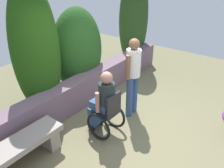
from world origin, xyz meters
TOP-DOWN VIEW (x-y plane):
  - ground_plane at (0.00, 0.00)m, footprint 10.30×10.30m
  - stone_retaining_wall at (0.00, 1.50)m, footprint 6.52×0.39m
  - hedge_backdrop at (0.31, 2.00)m, footprint 6.69×1.04m
  - stone_bench at (-1.96, 0.96)m, footprint 1.66×0.45m
  - person_in_wheelchair at (-0.38, 0.40)m, footprint 0.53×0.66m
  - person_standing_companion at (0.47, 0.34)m, footprint 0.49×0.30m

SIDE VIEW (x-z plane):
  - ground_plane at x=0.00m, z-range 0.00..0.00m
  - stone_bench at x=-1.96m, z-range 0.09..0.57m
  - stone_retaining_wall at x=0.00m, z-range 0.00..0.68m
  - person_in_wheelchair at x=-0.38m, z-range -0.04..1.29m
  - person_standing_companion at x=0.47m, z-range 0.14..1.86m
  - hedge_backdrop at x=0.31m, z-range -0.20..2.70m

